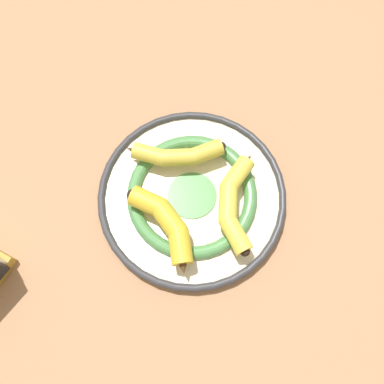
% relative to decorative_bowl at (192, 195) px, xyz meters
% --- Properties ---
extents(ground_plane, '(2.80, 2.80, 0.00)m').
position_rel_decorative_bowl_xyz_m(ground_plane, '(0.03, -0.03, -0.01)').
color(ground_plane, '#A87A56').
extents(decorative_bowl, '(0.35, 0.35, 0.03)m').
position_rel_decorative_bowl_xyz_m(decorative_bowl, '(0.00, 0.00, 0.00)').
color(decorative_bowl, beige).
rests_on(decorative_bowl, ground_plane).
extents(banana_a, '(0.11, 0.17, 0.03)m').
position_rel_decorative_bowl_xyz_m(banana_a, '(-0.06, 0.05, 0.03)').
color(banana_a, yellow).
rests_on(banana_a, decorative_bowl).
extents(banana_b, '(0.08, 0.18, 0.04)m').
position_rel_decorative_bowl_xyz_m(banana_b, '(0.07, 0.04, 0.03)').
color(banana_b, gold).
rests_on(banana_b, decorative_bowl).
extents(banana_c, '(0.18, 0.09, 0.03)m').
position_rel_decorative_bowl_xyz_m(banana_c, '(-0.00, -0.07, 0.03)').
color(banana_c, gold).
rests_on(banana_c, decorative_bowl).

